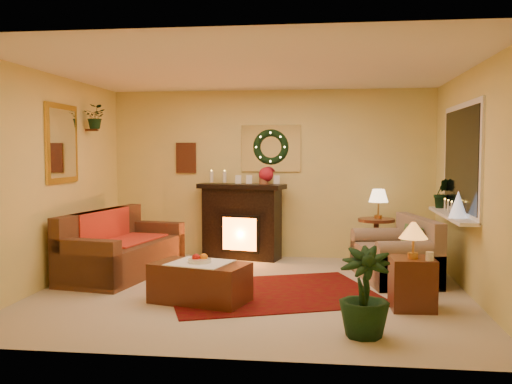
# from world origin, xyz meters

# --- Properties ---
(floor) EXTENTS (5.00, 5.00, 0.00)m
(floor) POSITION_xyz_m (0.00, 0.00, 0.00)
(floor) COLOR beige
(floor) RESTS_ON ground
(ceiling) EXTENTS (5.00, 5.00, 0.00)m
(ceiling) POSITION_xyz_m (0.00, 0.00, 2.60)
(ceiling) COLOR white
(ceiling) RESTS_ON ground
(wall_back) EXTENTS (5.00, 5.00, 0.00)m
(wall_back) POSITION_xyz_m (0.00, 2.25, 1.30)
(wall_back) COLOR #EFD88C
(wall_back) RESTS_ON ground
(wall_front) EXTENTS (5.00, 5.00, 0.00)m
(wall_front) POSITION_xyz_m (0.00, -2.25, 1.30)
(wall_front) COLOR #EFD88C
(wall_front) RESTS_ON ground
(wall_left) EXTENTS (4.50, 4.50, 0.00)m
(wall_left) POSITION_xyz_m (-2.50, 0.00, 1.30)
(wall_left) COLOR #EFD88C
(wall_left) RESTS_ON ground
(wall_right) EXTENTS (4.50, 4.50, 0.00)m
(wall_right) POSITION_xyz_m (2.50, 0.00, 1.30)
(wall_right) COLOR #EFD88C
(wall_right) RESTS_ON ground
(area_rug) EXTENTS (2.80, 2.46, 0.01)m
(area_rug) POSITION_xyz_m (0.24, -0.09, 0.01)
(area_rug) COLOR #450208
(area_rug) RESTS_ON floor
(sofa) EXTENTS (1.21, 2.11, 0.86)m
(sofa) POSITION_xyz_m (-1.82, 0.67, 0.43)
(sofa) COLOR #402912
(sofa) RESTS_ON floor
(red_throw) EXTENTS (0.74, 1.21, 0.02)m
(red_throw) POSITION_xyz_m (-1.86, 0.79, 0.46)
(red_throw) COLOR red
(red_throw) RESTS_ON sofa
(fireplace) EXTENTS (1.24, 0.64, 1.08)m
(fireplace) POSITION_xyz_m (-0.43, 2.04, 0.55)
(fireplace) COLOR black
(fireplace) RESTS_ON floor
(poinsettia) EXTENTS (0.22, 0.22, 0.22)m
(poinsettia) POSITION_xyz_m (-0.05, 2.03, 1.30)
(poinsettia) COLOR #AF1627
(poinsettia) RESTS_ON fireplace
(mantel_candle_a) EXTENTS (0.06, 0.06, 0.17)m
(mantel_candle_a) POSITION_xyz_m (-0.91, 2.05, 1.26)
(mantel_candle_a) COLOR white
(mantel_candle_a) RESTS_ON fireplace
(mantel_candle_b) EXTENTS (0.06, 0.06, 0.17)m
(mantel_candle_b) POSITION_xyz_m (-0.70, 2.05, 1.26)
(mantel_candle_b) COLOR silver
(mantel_candle_b) RESTS_ON fireplace
(mantel_mirror) EXTENTS (0.92, 0.02, 0.72)m
(mantel_mirror) POSITION_xyz_m (0.00, 2.23, 1.70)
(mantel_mirror) COLOR white
(mantel_mirror) RESTS_ON wall_back
(wreath) EXTENTS (0.55, 0.11, 0.55)m
(wreath) POSITION_xyz_m (0.00, 2.19, 1.72)
(wreath) COLOR #194719
(wreath) RESTS_ON wall_back
(wall_art) EXTENTS (0.32, 0.03, 0.48)m
(wall_art) POSITION_xyz_m (-1.35, 2.23, 1.55)
(wall_art) COLOR #381E11
(wall_art) RESTS_ON wall_back
(gold_mirror) EXTENTS (0.03, 0.84, 1.00)m
(gold_mirror) POSITION_xyz_m (-2.48, 0.30, 1.75)
(gold_mirror) COLOR gold
(gold_mirror) RESTS_ON wall_left
(hanging_plant) EXTENTS (0.33, 0.28, 0.36)m
(hanging_plant) POSITION_xyz_m (-2.34, 1.05, 1.97)
(hanging_plant) COLOR #194719
(hanging_plant) RESTS_ON wall_left
(loveseat) EXTENTS (1.07, 1.52, 0.80)m
(loveseat) POSITION_xyz_m (1.73, 0.81, 0.42)
(loveseat) COLOR gray
(loveseat) RESTS_ON floor
(window_frame) EXTENTS (0.03, 1.86, 1.36)m
(window_frame) POSITION_xyz_m (2.48, 0.55, 1.55)
(window_frame) COLOR white
(window_frame) RESTS_ON wall_right
(window_glass) EXTENTS (0.02, 1.70, 1.22)m
(window_glass) POSITION_xyz_m (2.47, 0.55, 1.55)
(window_glass) COLOR black
(window_glass) RESTS_ON wall_right
(window_sill) EXTENTS (0.22, 1.86, 0.04)m
(window_sill) POSITION_xyz_m (2.38, 0.55, 0.87)
(window_sill) COLOR white
(window_sill) RESTS_ON wall_right
(mini_tree) EXTENTS (0.21, 0.21, 0.32)m
(mini_tree) POSITION_xyz_m (2.36, 0.13, 1.04)
(mini_tree) COLOR white
(mini_tree) RESTS_ON window_sill
(sill_plant) EXTENTS (0.29, 0.23, 0.52)m
(sill_plant) POSITION_xyz_m (2.41, 1.28, 1.08)
(sill_plant) COLOR #194A17
(sill_plant) RESTS_ON window_sill
(side_table_round) EXTENTS (0.68, 0.68, 0.69)m
(side_table_round) POSITION_xyz_m (1.58, 1.70, 0.33)
(side_table_round) COLOR black
(side_table_round) RESTS_ON floor
(lamp_cream) EXTENTS (0.28, 0.28, 0.43)m
(lamp_cream) POSITION_xyz_m (1.61, 1.74, 0.88)
(lamp_cream) COLOR #FFD59B
(lamp_cream) RESTS_ON side_table_round
(end_table_square) EXTENTS (0.46, 0.46, 0.54)m
(end_table_square) POSITION_xyz_m (1.76, -0.58, 0.27)
(end_table_square) COLOR #462A0F
(end_table_square) RESTS_ON floor
(lamp_tiffany) EXTENTS (0.30, 0.30, 0.44)m
(lamp_tiffany) POSITION_xyz_m (1.76, -0.61, 0.74)
(lamp_tiffany) COLOR orange
(lamp_tiffany) RESTS_ON end_table_square
(coffee_table) EXTENTS (1.14, 0.82, 0.43)m
(coffee_table) POSITION_xyz_m (-0.50, -0.58, 0.21)
(coffee_table) COLOR #552A16
(coffee_table) RESTS_ON floor
(fruit_bowl) EXTENTS (0.25, 0.25, 0.06)m
(fruit_bowl) POSITION_xyz_m (-0.50, -0.58, 0.45)
(fruit_bowl) COLOR silver
(fruit_bowl) RESTS_ON coffee_table
(floor_palm) EXTENTS (1.43, 1.43, 2.40)m
(floor_palm) POSITION_xyz_m (1.20, -1.55, 0.45)
(floor_palm) COLOR #255126
(floor_palm) RESTS_ON floor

